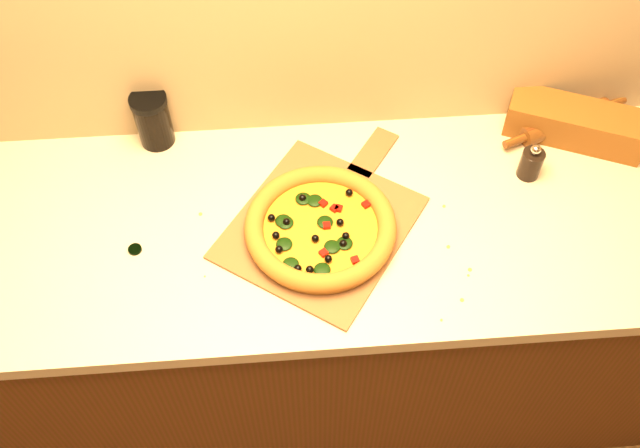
{
  "coord_description": "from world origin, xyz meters",
  "views": [
    {
      "loc": [
        -0.03,
        0.41,
        2.3
      ],
      "look_at": [
        0.05,
        1.38,
        0.96
      ],
      "focal_mm": 40.0,
      "sensor_mm": 36.0,
      "label": 1
    }
  ],
  "objects_px": {
    "rolling_pin": "(566,122)",
    "pizza": "(320,227)",
    "pepper_grinder": "(531,163)",
    "dark_jar": "(153,119)",
    "pizza_peel": "(323,222)"
  },
  "relations": [
    {
      "from": "dark_jar",
      "to": "pizza",
      "type": "bearing_deg",
      "value": -39.99
    },
    {
      "from": "rolling_pin",
      "to": "dark_jar",
      "type": "relative_size",
      "value": 2.42
    },
    {
      "from": "pepper_grinder",
      "to": "dark_jar",
      "type": "relative_size",
      "value": 0.7
    },
    {
      "from": "pepper_grinder",
      "to": "dark_jar",
      "type": "distance_m",
      "value": 0.97
    },
    {
      "from": "pizza",
      "to": "pepper_grinder",
      "type": "height_order",
      "value": "pepper_grinder"
    },
    {
      "from": "rolling_pin",
      "to": "pizza_peel",
      "type": "bearing_deg",
      "value": -158.42
    },
    {
      "from": "pepper_grinder",
      "to": "dark_jar",
      "type": "xyz_separation_m",
      "value": [
        -0.95,
        0.19,
        0.03
      ]
    },
    {
      "from": "pizza",
      "to": "pizza_peel",
      "type": "bearing_deg",
      "value": 74.05
    },
    {
      "from": "rolling_pin",
      "to": "dark_jar",
      "type": "height_order",
      "value": "dark_jar"
    },
    {
      "from": "pizza_peel",
      "to": "dark_jar",
      "type": "height_order",
      "value": "dark_jar"
    },
    {
      "from": "rolling_pin",
      "to": "pizza",
      "type": "bearing_deg",
      "value": -156.23
    },
    {
      "from": "rolling_pin",
      "to": "dark_jar",
      "type": "distance_m",
      "value": 1.08
    },
    {
      "from": "pepper_grinder",
      "to": "pizza",
      "type": "bearing_deg",
      "value": -164.6
    },
    {
      "from": "pepper_grinder",
      "to": "rolling_pin",
      "type": "xyz_separation_m",
      "value": [
        0.14,
        0.15,
        -0.02
      ]
    },
    {
      "from": "pizza_peel",
      "to": "pizza",
      "type": "xyz_separation_m",
      "value": [
        -0.01,
        -0.03,
        0.03
      ]
    }
  ]
}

